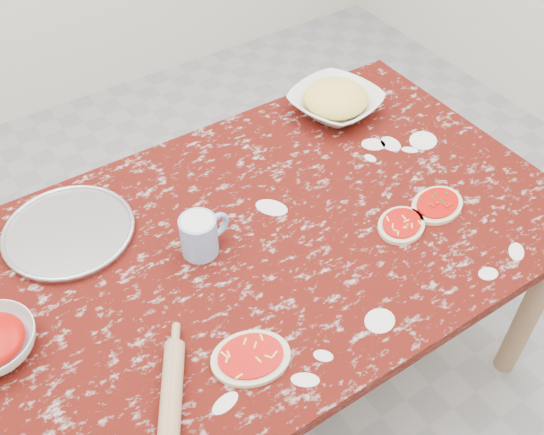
{
  "coord_description": "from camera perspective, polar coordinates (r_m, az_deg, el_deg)",
  "views": [
    {
      "loc": [
        -0.63,
        -0.96,
        1.97
      ],
      "look_at": [
        0.0,
        0.0,
        0.8
      ],
      "focal_mm": 41.34,
      "sensor_mm": 36.0,
      "label": 1
    }
  ],
  "objects": [
    {
      "name": "worktable",
      "position": [
        1.74,
        0.0,
        -3.07
      ],
      "size": [
        1.6,
        1.0,
        0.75
      ],
      "color": "#3F0B07",
      "rests_on": "ground"
    },
    {
      "name": "pizza_left",
      "position": [
        1.43,
        -1.95,
        -12.64
      ],
      "size": [
        0.22,
        0.19,
        0.02
      ],
      "color": "beige",
      "rests_on": "worktable"
    },
    {
      "name": "pizza_mid",
      "position": [
        1.72,
        11.7,
        -0.66
      ],
      "size": [
        0.18,
        0.16,
        0.02
      ],
      "color": "beige",
      "rests_on": "worktable"
    },
    {
      "name": "flour_mug",
      "position": [
        1.6,
        -6.55,
        -1.55
      ],
      "size": [
        0.14,
        0.1,
        0.11
      ],
      "color": "#84A5DB",
      "rests_on": "worktable"
    },
    {
      "name": "rolling_pin",
      "position": [
        1.39,
        -9.12,
        -15.31
      ],
      "size": [
        0.16,
        0.22,
        0.05
      ],
      "primitive_type": "cylinder",
      "rotation": [
        0.0,
        1.57,
        1.04
      ],
      "color": "tan",
      "rests_on": "worktable"
    },
    {
      "name": "ground",
      "position": [
        2.28,
        0.0,
        -14.21
      ],
      "size": [
        4.0,
        4.0,
        0.0
      ],
      "primitive_type": "plane",
      "color": "gray"
    },
    {
      "name": "pizza_right",
      "position": [
        1.8,
        14.8,
        1.13
      ],
      "size": [
        0.19,
        0.16,
        0.02
      ],
      "color": "beige",
      "rests_on": "worktable"
    },
    {
      "name": "pizza_tray",
      "position": [
        1.75,
        -18.0,
        -1.29
      ],
      "size": [
        0.43,
        0.43,
        0.01
      ],
      "primitive_type": "cylinder",
      "rotation": [
        0.0,
        0.0,
        -0.3
      ],
      "color": "#B2B2B7",
      "rests_on": "worktable"
    },
    {
      "name": "cheese_bowl",
      "position": [
        2.08,
        5.79,
        10.31
      ],
      "size": [
        0.34,
        0.34,
        0.07
      ],
      "primitive_type": "imported",
      "rotation": [
        0.0,
        0.0,
        0.25
      ],
      "color": "white",
      "rests_on": "worktable"
    }
  ]
}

